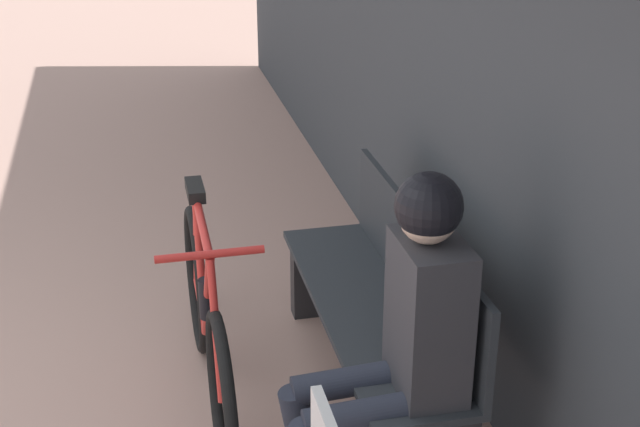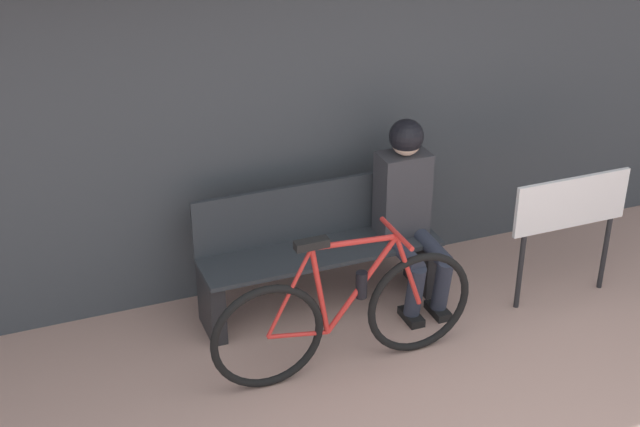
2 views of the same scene
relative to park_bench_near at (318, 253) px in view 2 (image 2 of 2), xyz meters
The scene contains 5 objects.
storefront_wall 1.35m from the park_bench_near, 63.79° to the left, with size 12.00×0.56×3.20m.
park_bench_near is the anchor object (origin of this frame).
bicycle 0.73m from the park_bench_near, 98.42° to the right, with size 1.68×0.40×0.94m.
person_seated 0.69m from the park_bench_near, 10.16° to the right, with size 0.34×0.63×1.28m.
signboard 1.70m from the park_bench_near, 18.68° to the right, with size 0.86×0.04×0.91m.
Camera 2 is at (-2.11, -2.47, 3.36)m, focal length 50.00 mm.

